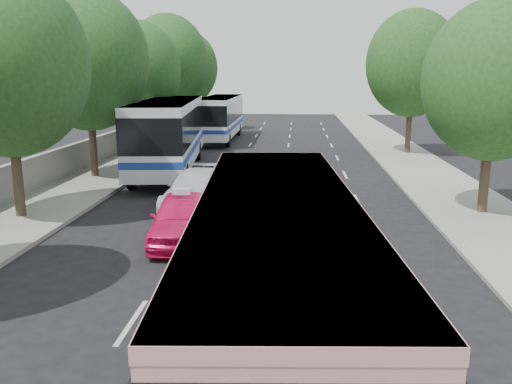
# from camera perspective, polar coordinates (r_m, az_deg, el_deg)

# --- Properties ---
(ground) EXTENTS (120.00, 120.00, 0.00)m
(ground) POSITION_cam_1_polar(r_m,az_deg,el_deg) (13.77, -2.75, -10.14)
(ground) COLOR black
(ground) RESTS_ON ground
(sidewalk_left) EXTENTS (4.00, 90.00, 0.15)m
(sidewalk_left) POSITION_cam_1_polar(r_m,az_deg,el_deg) (34.54, -12.77, 3.41)
(sidewalk_left) COLOR #9E998E
(sidewalk_left) RESTS_ON ground
(sidewalk_right) EXTENTS (4.00, 90.00, 0.12)m
(sidewalk_right) POSITION_cam_1_polar(r_m,az_deg,el_deg) (33.75, 16.07, 3.00)
(sidewalk_right) COLOR #9E998E
(sidewalk_right) RESTS_ON ground
(low_wall) EXTENTS (0.30, 90.00, 1.50)m
(low_wall) POSITION_cam_1_polar(r_m,az_deg,el_deg) (35.00, -15.66, 4.74)
(low_wall) COLOR #9E998E
(low_wall) RESTS_ON sidewalk_left
(tree_left_b) EXTENTS (5.70, 5.70, 8.88)m
(tree_left_b) POSITION_cam_1_polar(r_m,az_deg,el_deg) (21.11, -24.70, 12.76)
(tree_left_b) COLOR #38281E
(tree_left_b) RESTS_ON ground
(tree_left_c) EXTENTS (6.00, 6.00, 9.35)m
(tree_left_c) POSITION_cam_1_polar(r_m,az_deg,el_deg) (28.48, -17.23, 13.55)
(tree_left_c) COLOR #38281E
(tree_left_c) RESTS_ON ground
(tree_left_d) EXTENTS (5.52, 5.52, 8.60)m
(tree_left_d) POSITION_cam_1_polar(r_m,az_deg,el_deg) (36.02, -12.32, 12.67)
(tree_left_d) COLOR #38281E
(tree_left_d) RESTS_ON ground
(tree_left_e) EXTENTS (6.30, 6.30, 9.82)m
(tree_left_e) POSITION_cam_1_polar(r_m,az_deg,el_deg) (43.74, -9.21, 13.74)
(tree_left_e) COLOR #38281E
(tree_left_e) RESTS_ON ground
(tree_left_f) EXTENTS (5.88, 5.88, 9.16)m
(tree_left_f) POSITION_cam_1_polar(r_m,az_deg,el_deg) (51.59, -7.31, 13.08)
(tree_left_f) COLOR #38281E
(tree_left_f) RESTS_ON ground
(tree_right_near) EXTENTS (5.10, 5.10, 7.95)m
(tree_right_near) POSITION_cam_1_polar(r_m,az_deg,el_deg) (21.78, 24.02, 11.15)
(tree_right_near) COLOR #38281E
(tree_right_near) RESTS_ON ground
(tree_right_far) EXTENTS (6.00, 6.00, 9.35)m
(tree_right_far) POSITION_cam_1_polar(r_m,az_deg,el_deg) (37.33, 16.30, 13.20)
(tree_right_far) COLOR #38281E
(tree_right_far) RESTS_ON ground
(pink_bus) EXTENTS (3.28, 10.38, 3.26)m
(pink_bus) POSITION_cam_1_polar(r_m,az_deg,el_deg) (9.40, 2.22, -7.79)
(pink_bus) COLOR pink
(pink_bus) RESTS_ON ground
(pink_taxi) EXTENTS (2.22, 4.68, 1.54)m
(pink_taxi) POSITION_cam_1_polar(r_m,az_deg,el_deg) (17.41, -7.79, -2.71)
(pink_taxi) COLOR #F0145F
(pink_taxi) RESTS_ON ground
(white_pickup) EXTENTS (2.39, 5.16, 1.46)m
(white_pickup) POSITION_cam_1_polar(r_m,az_deg,el_deg) (21.79, -6.34, 0.27)
(white_pickup) COLOR silver
(white_pickup) RESTS_ON ground
(tour_coach_front) EXTENTS (4.15, 13.13, 3.86)m
(tour_coach_front) POSITION_cam_1_polar(r_m,az_deg,el_deg) (29.76, -9.17, 6.54)
(tour_coach_front) COLOR silver
(tour_coach_front) RESTS_ON ground
(tour_coach_rear) EXTENTS (2.56, 11.58, 3.46)m
(tour_coach_rear) POSITION_cam_1_polar(r_m,az_deg,el_deg) (43.72, -3.76, 8.16)
(tour_coach_rear) COLOR white
(tour_coach_rear) RESTS_ON ground
(taxi_roof_sign) EXTENTS (0.56, 0.23, 0.18)m
(taxi_roof_sign) POSITION_cam_1_polar(r_m,az_deg,el_deg) (17.21, -7.87, 0.06)
(taxi_roof_sign) COLOR silver
(taxi_roof_sign) RESTS_ON pink_taxi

